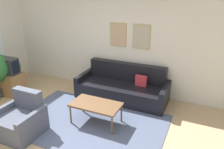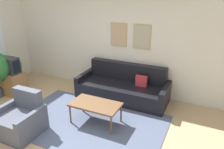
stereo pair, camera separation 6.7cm
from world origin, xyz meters
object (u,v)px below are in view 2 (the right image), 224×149
(tv, at_px, (7,65))
(armchair, at_px, (20,120))
(coffee_table, at_px, (95,105))
(couch, at_px, (123,88))

(tv, relative_size, armchair, 0.78)
(coffee_table, bearing_deg, couch, 85.96)
(tv, distance_m, armchair, 2.05)
(coffee_table, bearing_deg, tv, 174.35)
(couch, bearing_deg, coffee_table, -94.04)
(tv, bearing_deg, couch, 19.52)
(couch, height_order, armchair, couch)
(coffee_table, distance_m, tv, 2.80)
(armchair, bearing_deg, couch, 58.44)
(couch, height_order, tv, tv)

